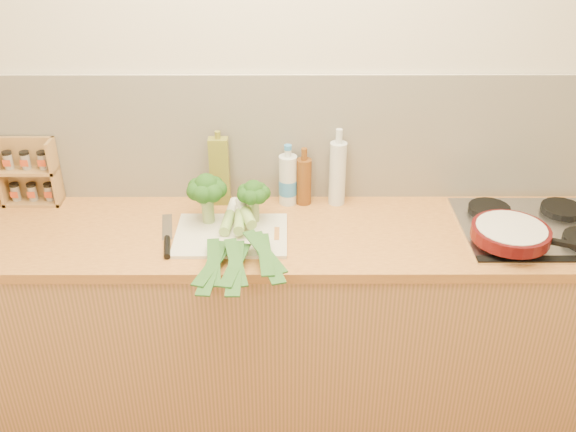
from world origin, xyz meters
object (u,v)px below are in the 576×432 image
Objects in this scene: chopping_board at (231,235)px; gas_hob at (535,227)px; chefs_knife at (167,242)px; skillet at (511,233)px; spice_rack at (30,175)px.

gas_hob is at bearing 2.25° from chopping_board.
gas_hob is 1.44m from chefs_knife.
gas_hob is 1.42× the size of skillet.
skillet reaches higher than chopping_board.
chefs_knife is at bearing -176.01° from gas_hob.
gas_hob is 0.20m from skillet.
chefs_knife is at bearing -157.95° from skillet.
spice_rack is (-2.06, 0.25, 0.11)m from gas_hob.
spice_rack is at bearing 161.23° from chopping_board.
skillet is 1.95m from spice_rack.
spice_rack reaches higher than chefs_knife.
spice_rack is at bearing 141.30° from chefs_knife.
skillet is at bearing -4.28° from chopping_board.
chefs_knife is 1.19× the size of spice_rack.
skillet is at bearing -138.36° from gas_hob.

